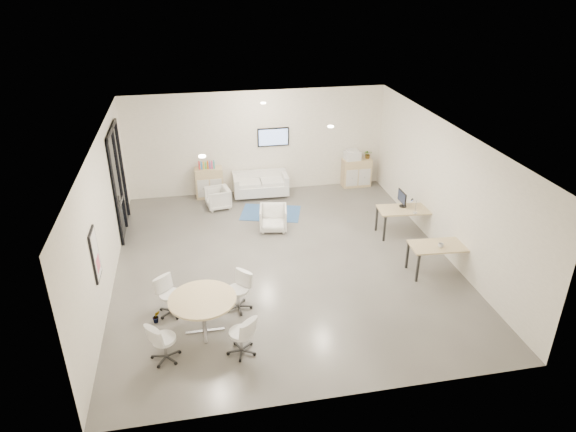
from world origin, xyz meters
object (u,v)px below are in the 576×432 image
at_px(desk_rear, 405,211).
at_px(desk_front, 440,248).
at_px(sideboard_right, 356,173).
at_px(armchair_left, 218,197).
at_px(loveseat, 260,185).
at_px(armchair_right, 273,217).
at_px(sideboard_left, 209,183).
at_px(round_table, 203,302).

height_order(desk_rear, desk_front, desk_rear).
xyz_separation_m(sideboard_right, armchair_left, (-4.55, -0.85, -0.11)).
bearing_deg(sideboard_right, armchair_left, -169.40).
height_order(loveseat, armchair_right, armchair_right).
distance_m(loveseat, armchair_right, 2.37).
bearing_deg(sideboard_left, desk_front, -47.19).
height_order(armchair_right, desk_rear, armchair_right).
relative_size(armchair_left, armchair_right, 0.92).
xyz_separation_m(armchair_right, round_table, (-2.05, -4.06, 0.35)).
bearing_deg(armchair_left, round_table, -16.18).
height_order(sideboard_right, armchair_right, sideboard_right).
height_order(sideboard_right, desk_rear, sideboard_right).
xyz_separation_m(armchair_right, desk_front, (3.44, -2.87, 0.28)).
relative_size(armchair_left, desk_rear, 0.47).
xyz_separation_m(sideboard_left, armchair_right, (1.58, -2.55, -0.10)).
height_order(desk_front, round_table, round_table).
height_order(desk_rear, round_table, round_table).
distance_m(sideboard_right, desk_rear, 3.45).
bearing_deg(sideboard_left, loveseat, -6.59).
xyz_separation_m(sideboard_left, desk_rear, (4.97, -3.44, 0.19)).
relative_size(sideboard_right, desk_rear, 0.63).
xyz_separation_m(sideboard_left, desk_front, (5.02, -5.42, 0.18)).
bearing_deg(armchair_right, loveseat, 100.17).
height_order(sideboard_left, round_table, sideboard_left).
relative_size(sideboard_left, loveseat, 0.56).
relative_size(desk_front, round_table, 1.09).
xyz_separation_m(sideboard_right, round_table, (-5.22, -6.60, 0.26)).
distance_m(sideboard_left, round_table, 6.63).
xyz_separation_m(sideboard_right, armchair_right, (-3.17, -2.55, -0.09)).
bearing_deg(sideboard_right, loveseat, -176.80).
bearing_deg(armchair_left, sideboard_left, -176.72).
bearing_deg(desk_rear, sideboard_right, 98.97).
bearing_deg(sideboard_left, armchair_right, -58.21).
relative_size(desk_rear, round_table, 1.12).
relative_size(sideboard_left, sideboard_right, 1.03).
distance_m(loveseat, desk_front, 6.27).
bearing_deg(round_table, armchair_right, 63.17).
xyz_separation_m(armchair_left, armchair_right, (1.39, -1.69, 0.03)).
relative_size(sideboard_left, armchair_left, 1.38).
height_order(armchair_left, desk_front, desk_front).
relative_size(sideboard_right, loveseat, 0.54).
xyz_separation_m(sideboard_left, loveseat, (1.57, -0.18, -0.13)).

